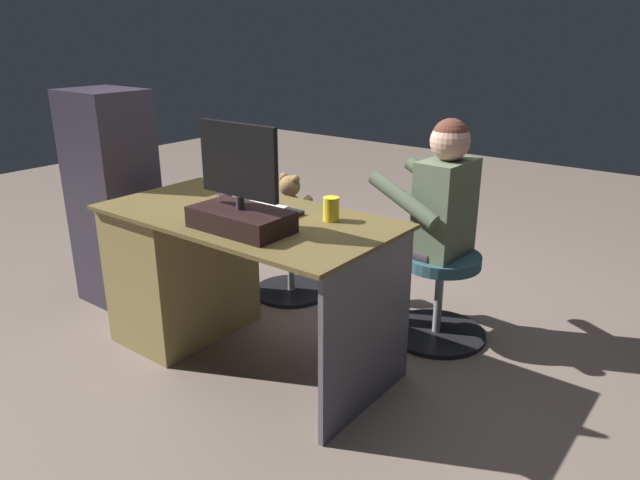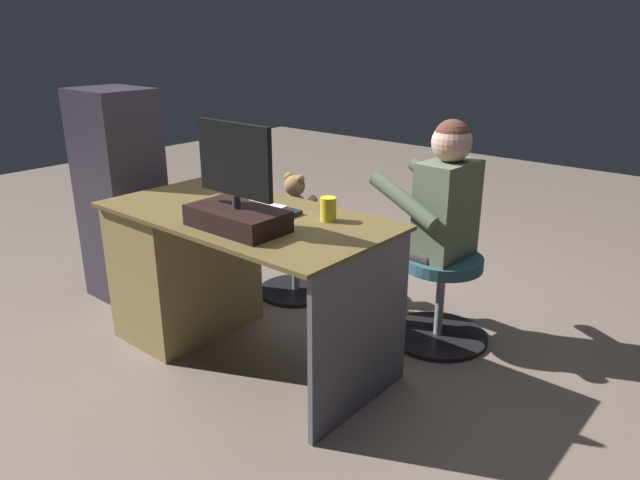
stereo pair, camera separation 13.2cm
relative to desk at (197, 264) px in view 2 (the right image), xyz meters
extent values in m
plane|color=#6F6055|center=(-0.38, -0.45, -0.39)|extent=(10.00, 10.00, 0.00)
cube|color=brown|center=(-0.38, 0.00, 0.34)|extent=(1.42, 0.73, 0.02)
cube|color=olive|center=(0.09, 0.00, -0.03)|extent=(0.45, 0.67, 0.73)
cube|color=#55535D|center=(-1.07, 0.00, -0.03)|extent=(0.02, 0.65, 0.73)
cube|color=black|center=(-0.52, 0.17, 0.40)|extent=(0.44, 0.24, 0.09)
cylinder|color=#333338|center=(-0.52, 0.17, 0.47)|extent=(0.04, 0.04, 0.06)
cube|color=black|center=(-0.52, 0.17, 0.65)|extent=(0.42, 0.02, 0.30)
cube|color=black|center=(-0.52, 0.15, 0.65)|extent=(0.38, 0.00, 0.27)
cube|color=black|center=(-0.40, -0.09, 0.36)|extent=(0.42, 0.14, 0.02)
ellipsoid|color=#2D211F|center=(-0.12, -0.12, 0.37)|extent=(0.06, 0.10, 0.04)
cylinder|color=yellow|center=(-0.75, -0.17, 0.41)|extent=(0.07, 0.07, 0.11)
cube|color=black|center=(-0.23, 0.01, 0.36)|extent=(0.12, 0.15, 0.02)
cube|color=silver|center=(-0.42, 0.00, 0.37)|extent=(0.27, 0.33, 0.02)
cylinder|color=black|center=(-0.05, -0.71, -0.38)|extent=(0.47, 0.47, 0.03)
cylinder|color=gray|center=(-0.05, -0.71, -0.18)|extent=(0.04, 0.04, 0.38)
cylinder|color=navy|center=(-0.05, -0.71, 0.04)|extent=(0.39, 0.39, 0.06)
ellipsoid|color=olive|center=(-0.05, -0.71, 0.16)|extent=(0.16, 0.14, 0.17)
sphere|color=olive|center=(-0.05, -0.71, 0.29)|extent=(0.12, 0.12, 0.12)
sphere|color=beige|center=(-0.05, -0.76, 0.28)|extent=(0.05, 0.05, 0.05)
sphere|color=olive|center=(-0.10, -0.71, 0.34)|extent=(0.05, 0.05, 0.05)
sphere|color=olive|center=(-0.01, -0.71, 0.34)|extent=(0.05, 0.05, 0.05)
cylinder|color=olive|center=(-0.13, -0.74, 0.19)|extent=(0.05, 0.13, 0.09)
cylinder|color=olive|center=(0.03, -0.74, 0.19)|extent=(0.05, 0.13, 0.09)
cylinder|color=olive|center=(-0.10, -0.80, 0.10)|extent=(0.05, 0.10, 0.05)
cylinder|color=olive|center=(-0.01, -0.80, 0.10)|extent=(0.05, 0.10, 0.05)
cylinder|color=black|center=(-1.02, -0.77, -0.38)|extent=(0.52, 0.52, 0.03)
cylinder|color=gray|center=(-1.02, -0.77, -0.18)|extent=(0.04, 0.04, 0.38)
cylinder|color=#2B515C|center=(-1.02, -0.77, 0.04)|extent=(0.41, 0.41, 0.06)
cube|color=#5A674F|center=(-1.02, -0.77, 0.32)|extent=(0.22, 0.33, 0.49)
sphere|color=tan|center=(-1.02, -0.77, 0.65)|extent=(0.19, 0.19, 0.19)
sphere|color=#532F23|center=(-1.02, -0.77, 0.67)|extent=(0.18, 0.18, 0.18)
cylinder|color=#5A674F|center=(-0.89, -0.56, 0.39)|extent=(0.39, 0.10, 0.23)
cylinder|color=#5A674F|center=(-0.87, -0.95, 0.39)|extent=(0.39, 0.10, 0.23)
cylinder|color=#3C353B|center=(-0.83, -0.67, 0.09)|extent=(0.39, 0.13, 0.11)
cylinder|color=#3C353B|center=(-0.64, -0.65, -0.16)|extent=(0.10, 0.10, 0.47)
cylinder|color=#3C353B|center=(-0.82, -0.84, 0.09)|extent=(0.39, 0.13, 0.11)
cylinder|color=#3C353B|center=(-0.63, -0.83, -0.16)|extent=(0.10, 0.10, 0.47)
cube|color=#2D2835|center=(0.71, -0.03, 0.23)|extent=(0.44, 0.36, 1.24)
camera|label=1|loc=(-2.25, 1.86, 1.16)|focal=33.29mm
camera|label=2|loc=(-2.35, 1.78, 1.16)|focal=33.29mm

